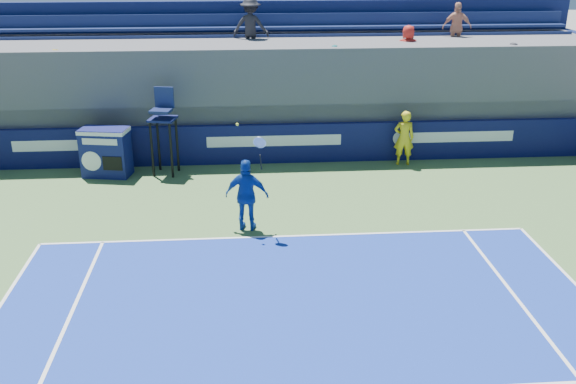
{
  "coord_description": "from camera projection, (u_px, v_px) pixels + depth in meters",
  "views": [
    {
      "loc": [
        -0.95,
        -1.26,
        6.3
      ],
      "look_at": [
        0.0,
        11.5,
        1.25
      ],
      "focal_mm": 40.0,
      "sensor_mm": 36.0,
      "label": 1
    }
  ],
  "objects": [
    {
      "name": "ball_person",
      "position": [
        404.0,
        138.0,
        18.94
      ],
      "size": [
        0.63,
        0.45,
        1.64
      ],
      "primitive_type": "imported",
      "rotation": [
        0.0,
        0.0,
        3.05
      ],
      "color": "yellow",
      "rests_on": "apron"
    },
    {
      "name": "back_hoarding",
      "position": [
        274.0,
        144.0,
        19.18
      ],
      "size": [
        20.4,
        0.21,
        1.2
      ],
      "color": "#0B0E41",
      "rests_on": "ground"
    },
    {
      "name": "match_clock",
      "position": [
        106.0,
        151.0,
        18.07
      ],
      "size": [
        1.43,
        0.95,
        1.4
      ],
      "color": "#101653",
      "rests_on": "ground"
    },
    {
      "name": "umpire_chair",
      "position": [
        163.0,
        122.0,
        17.96
      ],
      "size": [
        0.83,
        0.83,
        2.48
      ],
      "color": "black",
      "rests_on": "ground"
    },
    {
      "name": "tennis_player",
      "position": [
        247.0,
        195.0,
        14.62
      ],
      "size": [
        1.06,
        0.61,
        2.57
      ],
      "color": "#123C99",
      "rests_on": "apron"
    },
    {
      "name": "stadium_seating",
      "position": [
        271.0,
        88.0,
        20.63
      ],
      "size": [
        21.0,
        4.05,
        4.64
      ],
      "color": "#4D4D52",
      "rests_on": "ground"
    }
  ]
}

